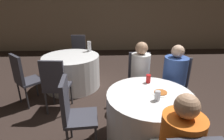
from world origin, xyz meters
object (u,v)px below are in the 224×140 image
chair_near_northeast (176,80)px  soda_can_blue (180,107)px  table_near (148,118)px  table_far (72,71)px  soda_can_red (148,79)px  soda_can_silver (157,96)px  person_white_shirt (140,77)px  chair_near_north (139,75)px  person_blue_shirt (173,80)px  chair_far_southwest (23,76)px  chair_far_north (79,50)px  chair_far_south (55,82)px  chair_near_west (73,109)px  pizza_plate_near (161,93)px  bottle_far (89,46)px

chair_near_northeast → soda_can_blue: size_ratio=8.01×
table_near → chair_near_northeast: chair_near_northeast is taller
table_far → table_near: bearing=-53.4°
soda_can_red → soda_can_silver: (-0.01, -0.49, 0.00)m
person_white_shirt → soda_can_blue: bearing=100.9°
table_near → chair_near_north: (0.05, 0.97, 0.22)m
person_blue_shirt → soda_can_silver: person_blue_shirt is taller
chair_near_northeast → person_blue_shirt: size_ratio=0.82×
table_near → soda_can_blue: 0.61m
chair_far_southwest → person_white_shirt: 2.08m
chair_far_north → chair_far_south: size_ratio=1.00×
chair_near_west → pizza_plate_near: size_ratio=4.16×
chair_far_south → pizza_plate_near: chair_far_south is taller
pizza_plate_near → soda_can_red: bearing=105.3°
soda_can_red → chair_near_north: bearing=90.3°
chair_near_north → soda_can_blue: chair_near_north is taller
chair_far_north → soda_can_silver: 3.22m
table_near → pizza_plate_near: pizza_plate_near is taller
bottle_far → table_near: bearing=-66.4°
table_near → chair_far_south: size_ratio=1.14×
chair_far_north → pizza_plate_near: 3.11m
table_near → chair_near_northeast: (0.64, 0.74, 0.22)m
pizza_plate_near → soda_can_silver: size_ratio=1.93×
chair_far_north → chair_far_south: 2.06m
person_white_shirt → person_blue_shirt: (0.49, -0.19, 0.01)m
table_far → chair_near_north: (1.36, -0.78, 0.22)m
soda_can_red → soda_can_silver: size_ratio=1.00×
chair_near_north → chair_far_north: bearing=-50.7°
chair_far_north → chair_near_northeast: bearing=134.4°
table_near → person_blue_shirt: bearing=49.3°
soda_can_silver → table_near: bearing=107.7°
chair_near_west → bottle_far: chair_near_west is taller
chair_far_southwest → soda_can_blue: size_ratio=8.01×
table_near → chair_far_south: bearing=152.4°
table_near → soda_can_silver: (0.05, -0.14, 0.42)m
chair_far_southwest → chair_far_south: 0.70m
chair_far_southwest → soda_can_blue: bearing=12.3°
chair_far_north → soda_can_blue: chair_far_north is taller
chair_near_north → pizza_plate_near: chair_near_north is taller
chair_near_west → chair_near_northeast: (1.61, 0.81, 0.00)m
chair_near_northeast → person_white_shirt: (-0.59, 0.06, 0.03)m
chair_near_north → bottle_far: 1.52m
table_far → chair_near_north: bearing=-30.0°
chair_near_west → chair_near_north: (1.02, 1.05, 0.00)m
chair_near_northeast → soda_can_red: bearing=74.8°
soda_can_blue → chair_near_northeast: bearing=69.4°
person_blue_shirt → pizza_plate_near: size_ratio=5.09×
bottle_far → chair_far_south: bearing=-108.6°
table_near → soda_can_red: 0.55m
soda_can_silver → soda_can_blue: same height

